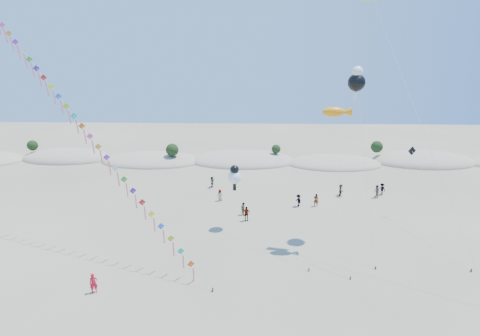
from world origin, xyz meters
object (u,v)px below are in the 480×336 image
fish_kite (337,112)px  flyer_foreground (94,283)px  parafoil_kite (375,4)px  kite_train (83,128)px

fish_kite → flyer_foreground: (-21.31, -9.72, -12.89)m
fish_kite → parafoil_kite: (3.31, 2.38, 9.84)m
kite_train → flyer_foreground: kite_train is taller
parafoil_kite → flyer_foreground: bearing=-153.8°
kite_train → fish_kite: size_ratio=1.80×
flyer_foreground → fish_kite: bearing=-0.7°
kite_train → fish_kite: kite_train is taller
kite_train → parafoil_kite: (28.06, 2.62, 11.47)m
kite_train → flyer_foreground: 15.12m
kite_train → flyer_foreground: bearing=-70.0°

